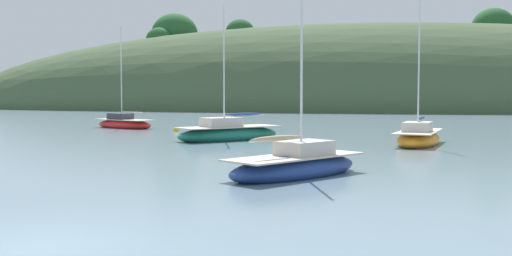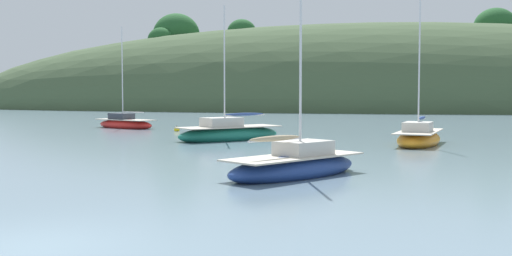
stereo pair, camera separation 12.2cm
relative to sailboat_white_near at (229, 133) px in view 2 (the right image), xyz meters
The scene contains 7 objects.
ground_plane 26.83m from the sailboat_white_near, 82.94° to the right, with size 400.00×400.00×0.00m, color slate.
far_shoreline_hill 66.76m from the sailboat_white_near, 87.26° to the left, with size 150.00×36.00×31.89m.
sailboat_white_near is the anchor object (origin of this frame).
sailboat_black_sloop 16.85m from the sailboat_white_near, 66.27° to the right, with size 5.18×6.32×7.67m.
sailboat_blue_center 16.00m from the sailboat_white_near, 138.85° to the left, with size 6.43×4.42×8.77m.
sailboat_yellow_far 11.67m from the sailboat_white_near, ahead, with size 3.39×6.95×9.43m.
mooring_buoy_inner 9.83m from the sailboat_white_near, 129.84° to the left, with size 0.44×0.44×0.54m.
Camera 2 is at (7.04, -10.59, 3.07)m, focal length 42.81 mm.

